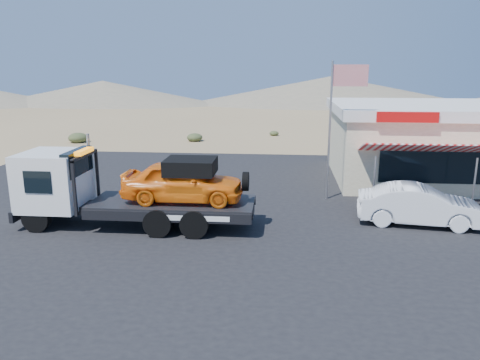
{
  "coord_description": "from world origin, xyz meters",
  "views": [
    {
      "loc": [
        2.67,
        -15.92,
        5.85
      ],
      "look_at": [
        1.06,
        1.65,
        1.5
      ],
      "focal_mm": 35.0,
      "sensor_mm": 36.0,
      "label": 1
    }
  ],
  "objects": [
    {
      "name": "ground",
      "position": [
        0.0,
        0.0,
        0.0
      ],
      "size": [
        120.0,
        120.0,
        0.0
      ],
      "primitive_type": "plane",
      "color": "#8D7550",
      "rests_on": "ground"
    },
    {
      "name": "desert_scrub",
      "position": [
        -13.07,
        10.42,
        0.32
      ],
      "size": [
        27.36,
        31.67,
        0.8
      ],
      "color": "#313E21",
      "rests_on": "ground"
    },
    {
      "name": "flagpole",
      "position": [
        4.93,
        4.5,
        3.76
      ],
      "size": [
        1.55,
        0.1,
        6.0
      ],
      "color": "#99999E",
      "rests_on": "asphalt_lot"
    },
    {
      "name": "tow_truck",
      "position": [
        -2.86,
        0.22,
        1.54
      ],
      "size": [
        8.53,
        2.53,
        2.85
      ],
      "color": "black",
      "rests_on": "asphalt_lot"
    },
    {
      "name": "white_sedan",
      "position": [
        7.82,
        1.33,
        0.76
      ],
      "size": [
        4.66,
        2.14,
        1.48
      ],
      "primitive_type": "imported",
      "rotation": [
        0.0,
        0.0,
        1.44
      ],
      "color": "silver",
      "rests_on": "asphalt_lot"
    },
    {
      "name": "jerky_store",
      "position": [
        10.5,
        8.97,
        1.99
      ],
      "size": [
        10.4,
        9.97,
        3.9
      ],
      "color": "#C5BA95",
      "rests_on": "asphalt_lot"
    },
    {
      "name": "asphalt_lot",
      "position": [
        2.0,
        3.0,
        0.01
      ],
      "size": [
        32.0,
        24.0,
        0.02
      ],
      "primitive_type": "cube",
      "color": "black",
      "rests_on": "ground"
    },
    {
      "name": "distant_hills",
      "position": [
        -9.77,
        55.14,
        1.89
      ],
      "size": [
        126.0,
        48.0,
        4.2
      ],
      "color": "#726B59",
      "rests_on": "ground"
    }
  ]
}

